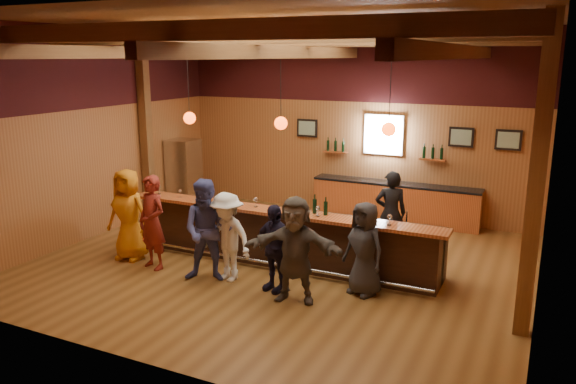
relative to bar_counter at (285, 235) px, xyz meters
name	(u,v)px	position (x,y,z in m)	size (l,w,h in m)	color
room	(282,94)	(-0.02, -0.09, 2.69)	(9.04, 9.00, 4.52)	brown
bar_counter	(285,235)	(0.00, 0.00, 0.00)	(6.30, 1.07, 1.11)	black
back_bar_cabinet	(395,202)	(1.18, 3.57, -0.05)	(4.00, 0.52, 0.95)	#97401B
window	(384,135)	(0.78, 3.80, 1.53)	(0.95, 0.09, 0.95)	silver
framed_pictures	(420,135)	(1.65, 3.79, 1.58)	(5.35, 0.05, 0.45)	black
wine_shelves	(382,153)	(0.78, 3.73, 1.10)	(3.00, 0.18, 0.30)	#97401B
pendant_lights	(281,123)	(-0.02, -0.15, 2.19)	(4.24, 0.24, 1.37)	black
stainless_fridge	(184,174)	(-4.12, 2.45, 0.38)	(0.70, 0.70, 1.80)	silver
customer_orange	(128,215)	(-2.82, -1.17, 0.38)	(0.88, 0.57, 1.79)	orange
customer_redvest	(152,222)	(-2.08, -1.37, 0.36)	(0.65, 0.42, 1.77)	maroon
customer_denim	(208,231)	(-0.82, -1.42, 0.40)	(0.89, 0.69, 1.83)	#464B8C
customer_white	(227,237)	(-0.52, -1.28, 0.28)	(1.03, 0.59, 1.60)	white
customer_navy	(274,248)	(0.43, -1.32, 0.23)	(0.89, 0.37, 1.51)	black
customer_brown	(295,249)	(0.92, -1.54, 0.35)	(1.62, 0.52, 1.74)	#514941
customer_dark	(364,249)	(1.84, -0.81, 0.27)	(0.77, 0.50, 1.58)	#2B2B2E
bartender	(391,213)	(1.71, 1.24, 0.33)	(0.62, 0.41, 1.71)	black
ice_bucket	(295,205)	(0.34, -0.30, 0.72)	(0.24, 0.24, 0.26)	olive
bottle_a	(315,206)	(0.70, -0.22, 0.73)	(0.08, 0.08, 0.35)	black
bottle_b	(326,208)	(0.92, -0.25, 0.72)	(0.07, 0.07, 0.33)	black
glass_a	(159,187)	(-2.78, -0.26, 0.73)	(0.09, 0.09, 0.20)	silver
glass_b	(180,192)	(-2.20, -0.32, 0.71)	(0.07, 0.07, 0.17)	silver
glass_c	(211,195)	(-1.47, -0.32, 0.71)	(0.07, 0.07, 0.17)	silver
glass_d	(221,196)	(-1.23, -0.30, 0.72)	(0.08, 0.08, 0.19)	silver
glass_e	(256,200)	(-0.48, -0.30, 0.72)	(0.08, 0.08, 0.19)	silver
glass_f	(318,209)	(0.82, -0.37, 0.73)	(0.09, 0.09, 0.19)	silver
glass_g	(355,213)	(1.50, -0.35, 0.73)	(0.09, 0.09, 0.19)	silver
glass_h	(390,217)	(2.12, -0.36, 0.73)	(0.09, 0.09, 0.19)	silver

